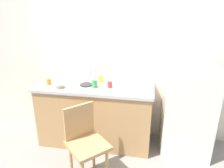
{
  "coord_description": "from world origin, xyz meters",
  "views": [
    {
      "loc": [
        0.31,
        -1.98,
        1.93
      ],
      "look_at": [
        -0.14,
        0.6,
        0.94
      ],
      "focal_mm": 33.9,
      "sensor_mm": 36.0,
      "label": 1
    }
  ],
  "objects_px": {
    "hotplate": "(86,85)",
    "cup_yellow": "(101,79)",
    "chair": "(85,141)",
    "cup_green": "(95,84)",
    "cup_orange": "(49,82)",
    "terracotta_bowl": "(60,86)",
    "cup_red": "(110,84)",
    "refrigerator": "(187,111)"
  },
  "relations": [
    {
      "from": "cup_yellow",
      "to": "chair",
      "type": "bearing_deg",
      "value": -89.59
    },
    {
      "from": "terracotta_bowl",
      "to": "cup_yellow",
      "type": "bearing_deg",
      "value": 33.52
    },
    {
      "from": "cup_orange",
      "to": "cup_yellow",
      "type": "xyz_separation_m",
      "value": [
        0.68,
        0.22,
        0.0
      ]
    },
    {
      "from": "cup_orange",
      "to": "cup_red",
      "type": "bearing_deg",
      "value": 3.31
    },
    {
      "from": "cup_green",
      "to": "cup_red",
      "type": "bearing_deg",
      "value": 11.7
    },
    {
      "from": "refrigerator",
      "to": "cup_yellow",
      "type": "height_order",
      "value": "refrigerator"
    },
    {
      "from": "chair",
      "to": "cup_green",
      "type": "relative_size",
      "value": 8.48
    },
    {
      "from": "hotplate",
      "to": "cup_orange",
      "type": "height_order",
      "value": "cup_orange"
    },
    {
      "from": "terracotta_bowl",
      "to": "hotplate",
      "type": "bearing_deg",
      "value": 27.0
    },
    {
      "from": "refrigerator",
      "to": "cup_yellow",
      "type": "bearing_deg",
      "value": 173.73
    },
    {
      "from": "chair",
      "to": "hotplate",
      "type": "relative_size",
      "value": 5.24
    },
    {
      "from": "hotplate",
      "to": "chair",
      "type": "bearing_deg",
      "value": -75.75
    },
    {
      "from": "refrigerator",
      "to": "cup_yellow",
      "type": "distance_m",
      "value": 1.24
    },
    {
      "from": "refrigerator",
      "to": "terracotta_bowl",
      "type": "height_order",
      "value": "refrigerator"
    },
    {
      "from": "hotplate",
      "to": "cup_orange",
      "type": "relative_size",
      "value": 1.95
    },
    {
      "from": "cup_red",
      "to": "cup_orange",
      "type": "bearing_deg",
      "value": -176.69
    },
    {
      "from": "hotplate",
      "to": "cup_green",
      "type": "bearing_deg",
      "value": -22.75
    },
    {
      "from": "refrigerator",
      "to": "hotplate",
      "type": "bearing_deg",
      "value": -178.76
    },
    {
      "from": "chair",
      "to": "hotplate",
      "type": "height_order",
      "value": "hotplate"
    },
    {
      "from": "refrigerator",
      "to": "hotplate",
      "type": "distance_m",
      "value": 1.39
    },
    {
      "from": "refrigerator",
      "to": "cup_green",
      "type": "xyz_separation_m",
      "value": [
        -1.23,
        -0.09,
        0.33
      ]
    },
    {
      "from": "cup_green",
      "to": "refrigerator",
      "type": "bearing_deg",
      "value": 4.0
    },
    {
      "from": "chair",
      "to": "terracotta_bowl",
      "type": "distance_m",
      "value": 0.83
    },
    {
      "from": "terracotta_bowl",
      "to": "refrigerator",
      "type": "bearing_deg",
      "value": 6.4
    },
    {
      "from": "refrigerator",
      "to": "terracotta_bowl",
      "type": "relative_size",
      "value": 10.09
    },
    {
      "from": "refrigerator",
      "to": "cup_red",
      "type": "bearing_deg",
      "value": -177.51
    },
    {
      "from": "chair",
      "to": "cup_yellow",
      "type": "height_order",
      "value": "cup_yellow"
    },
    {
      "from": "hotplate",
      "to": "cup_yellow",
      "type": "relative_size",
      "value": 1.86
    },
    {
      "from": "cup_orange",
      "to": "cup_green",
      "type": "relative_size",
      "value": 0.83
    },
    {
      "from": "hotplate",
      "to": "cup_yellow",
      "type": "xyz_separation_m",
      "value": [
        0.17,
        0.16,
        0.04
      ]
    },
    {
      "from": "hotplate",
      "to": "refrigerator",
      "type": "bearing_deg",
      "value": 1.24
    },
    {
      "from": "refrigerator",
      "to": "chair",
      "type": "relative_size",
      "value": 1.37
    },
    {
      "from": "hotplate",
      "to": "cup_red",
      "type": "relative_size",
      "value": 2.15
    },
    {
      "from": "terracotta_bowl",
      "to": "hotplate",
      "type": "distance_m",
      "value": 0.35
    },
    {
      "from": "refrigerator",
      "to": "terracotta_bowl",
      "type": "distance_m",
      "value": 1.71
    },
    {
      "from": "cup_red",
      "to": "cup_green",
      "type": "distance_m",
      "value": 0.2
    },
    {
      "from": "refrigerator",
      "to": "cup_red",
      "type": "relative_size",
      "value": 15.43
    },
    {
      "from": "chair",
      "to": "cup_red",
      "type": "relative_size",
      "value": 11.27
    },
    {
      "from": "cup_yellow",
      "to": "cup_green",
      "type": "xyz_separation_m",
      "value": [
        -0.04,
        -0.22,
        0.01
      ]
    },
    {
      "from": "chair",
      "to": "cup_green",
      "type": "height_order",
      "value": "cup_green"
    },
    {
      "from": "chair",
      "to": "terracotta_bowl",
      "type": "xyz_separation_m",
      "value": [
        -0.49,
        0.54,
        0.41
      ]
    },
    {
      "from": "chair",
      "to": "cup_red",
      "type": "xyz_separation_m",
      "value": [
        0.16,
        0.68,
        0.43
      ]
    }
  ]
}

